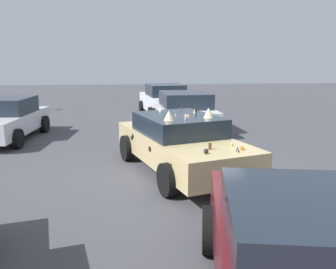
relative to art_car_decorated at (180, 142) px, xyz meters
name	(u,v)px	position (x,y,z in m)	size (l,w,h in m)	color
ground_plane	(180,171)	(-0.03, -0.01, -0.69)	(60.00, 60.00, 0.00)	#47474C
art_car_decorated	(180,142)	(0.00, 0.00, 0.00)	(4.77, 3.04, 1.56)	#D8BC7F
parked_sedan_row_back_center	(183,111)	(4.90, -0.78, 0.04)	(4.38, 2.25, 1.46)	silver
parked_sedan_far_left	(307,258)	(-5.13, -0.59, 0.01)	(4.21, 2.56, 1.38)	#5B1419
parked_sedan_far_right	(5,119)	(3.96, 5.36, -0.01)	(4.12, 2.27, 1.38)	silver
parked_sedan_behind_right	(165,100)	(8.47, -0.39, 0.04)	(4.22, 2.39, 1.49)	white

